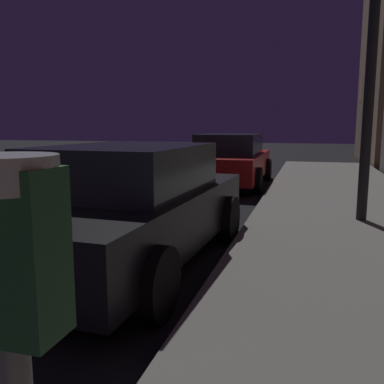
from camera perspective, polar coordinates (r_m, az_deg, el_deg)
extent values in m
cube|color=#1E4728|center=(0.80, -23.79, -7.57)|extent=(0.19, 0.11, 0.30)
cylinder|color=#999EA5|center=(0.78, -24.45, 2.40)|extent=(0.19, 0.19, 0.06)
cube|color=black|center=(5.12, -8.73, -3.38)|extent=(2.03, 4.29, 0.64)
cube|color=#1E2328|center=(5.04, -8.85, 3.10)|extent=(1.71, 2.19, 0.56)
cylinder|color=black|center=(6.73, -10.68, -2.53)|extent=(0.25, 0.67, 0.66)
cylinder|color=black|center=(6.06, 4.87, -3.68)|extent=(0.25, 0.67, 0.66)
cylinder|color=black|center=(3.68, -4.88, -12.24)|extent=(0.25, 0.67, 0.66)
cube|color=maroon|center=(11.74, 5.37, 3.68)|extent=(1.75, 4.39, 0.64)
cube|color=#1E2328|center=(11.45, 5.20, 6.46)|extent=(1.53, 2.30, 0.56)
cylinder|color=black|center=(13.25, 2.65, 3.28)|extent=(0.23, 0.66, 0.66)
cylinder|color=black|center=(12.99, 10.17, 3.03)|extent=(0.23, 0.66, 0.66)
cylinder|color=black|center=(10.64, -0.53, 1.87)|extent=(0.23, 0.66, 0.66)
cylinder|color=black|center=(10.31, 8.83, 1.53)|extent=(0.23, 0.66, 0.66)
cylinder|color=black|center=(7.23, 23.09, 14.69)|extent=(0.16, 0.16, 4.62)
cube|color=#F2D17F|center=(18.94, 23.37, 11.72)|extent=(0.06, 0.90, 1.20)
cube|color=#F2D17F|center=(23.28, 22.05, 12.71)|extent=(0.06, 0.90, 1.20)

